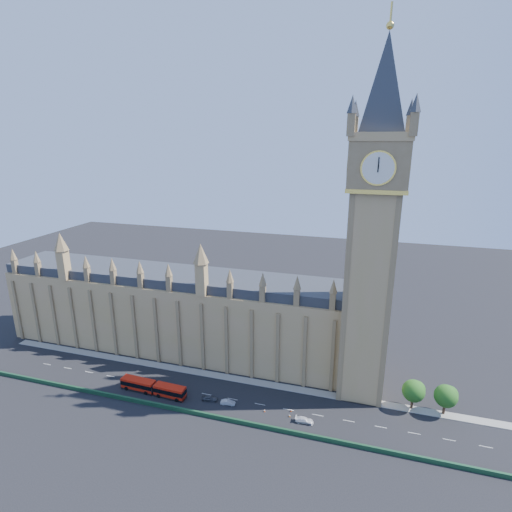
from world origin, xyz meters
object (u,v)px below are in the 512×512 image
(red_bus, at_px, (153,387))
(car_silver, at_px, (228,402))
(car_white, at_px, (304,420))
(car_grey, at_px, (210,398))

(red_bus, distance_m, car_silver, 22.51)
(red_bus, xyz_separation_m, car_silver, (22.45, 1.17, -1.14))
(red_bus, relative_size, car_silver, 5.02)
(red_bus, height_order, car_silver, red_bus)
(car_white, bearing_deg, red_bus, 87.30)
(car_grey, xyz_separation_m, car_silver, (5.51, -0.22, -0.04))
(car_grey, bearing_deg, red_bus, 86.84)
(red_bus, height_order, car_grey, red_bus)
(car_grey, xyz_separation_m, car_white, (26.98, -1.49, -0.02))
(car_grey, bearing_deg, car_silver, -100.17)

